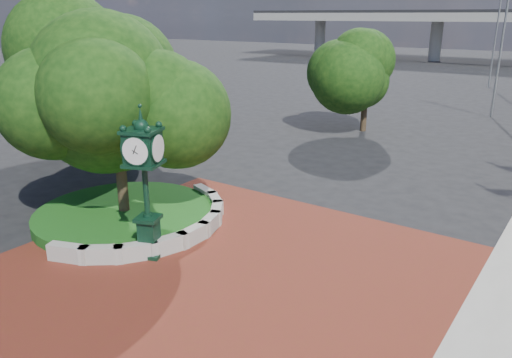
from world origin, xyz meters
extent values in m
plane|color=black|center=(0.00, 0.00, 0.00)|extent=(200.00, 200.00, 0.00)
cube|color=maroon|center=(0.00, -1.00, 0.02)|extent=(12.00, 12.00, 0.04)
cube|color=#9E9B93|center=(-3.91, -3.01, 0.27)|extent=(1.29, 0.76, 0.54)
cube|color=#9E9B93|center=(-3.05, -2.54, 0.27)|extent=(1.20, 1.04, 0.54)
cube|color=#9E9B93|center=(-2.38, -1.84, 0.27)|extent=(1.00, 1.22, 0.54)
cube|color=#9E9B93|center=(-1.95, -0.96, 0.27)|extent=(0.71, 1.30, 0.54)
cube|color=#9E9B93|center=(-1.80, 0.00, 0.27)|extent=(0.35, 1.25, 0.54)
cube|color=#9E9B93|center=(-1.95, 0.96, 0.27)|extent=(0.71, 1.30, 0.54)
cube|color=#9E9B93|center=(-2.38, 1.84, 0.27)|extent=(1.00, 1.22, 0.54)
cube|color=#9E9B93|center=(-3.05, 2.54, 0.27)|extent=(1.20, 1.04, 0.54)
cube|color=#9E9B93|center=(-3.91, 3.01, 0.27)|extent=(1.29, 0.76, 0.54)
cylinder|color=#174D16|center=(-5.00, 0.00, 0.20)|extent=(6.10, 6.10, 0.40)
cylinder|color=#9E9B93|center=(-35.00, 70.00, 3.00)|extent=(1.80, 1.80, 6.00)
cylinder|color=#9E9B93|center=(-15.00, 70.00, 3.00)|extent=(1.80, 1.80, 6.00)
cylinder|color=#38281C|center=(-5.00, 0.00, 1.08)|extent=(0.36, 0.36, 2.17)
sphere|color=black|center=(-5.00, 0.00, 3.73)|extent=(5.20, 5.20, 5.20)
cylinder|color=#38281C|center=(-13.00, 5.00, 1.22)|extent=(0.36, 0.36, 2.45)
sphere|color=black|center=(-13.00, 5.00, 4.13)|extent=(5.60, 5.60, 5.60)
cylinder|color=#38281C|center=(-4.00, 18.00, 0.96)|extent=(0.36, 0.36, 1.92)
sphere|color=black|center=(-4.00, 18.00, 3.25)|extent=(4.40, 4.40, 4.40)
cube|color=black|center=(-2.28, -1.38, 0.08)|extent=(0.97, 0.97, 0.15)
cube|color=black|center=(-2.28, -1.38, 0.66)|extent=(0.67, 0.67, 1.03)
cube|color=black|center=(-2.28, -1.38, 1.20)|extent=(0.85, 0.85, 0.11)
cylinder|color=black|center=(-2.28, -1.38, 2.06)|extent=(0.16, 0.16, 1.60)
cube|color=black|center=(-2.28, -1.38, 3.34)|extent=(1.09, 1.09, 0.85)
cylinder|color=white|center=(-2.12, -1.79, 3.34)|extent=(0.72, 0.32, 0.75)
cylinder|color=white|center=(-2.44, -0.97, 3.34)|extent=(0.72, 0.32, 0.75)
cylinder|color=white|center=(-2.70, -1.54, 3.34)|extent=(0.32, 0.72, 0.75)
cylinder|color=white|center=(-1.87, -1.22, 3.34)|extent=(0.32, 0.72, 0.75)
sphere|color=black|center=(-2.28, -1.38, 3.92)|extent=(0.41, 0.41, 0.41)
cone|color=black|center=(-2.28, -1.38, 4.23)|extent=(0.17, 0.17, 0.47)
cylinder|color=slate|center=(1.58, 27.20, 4.15)|extent=(0.15, 0.15, 8.30)
cylinder|color=slate|center=(-1.75, 43.16, 4.20)|extent=(0.15, 0.15, 8.40)
camera|label=1|loc=(7.98, -10.52, 6.82)|focal=35.00mm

